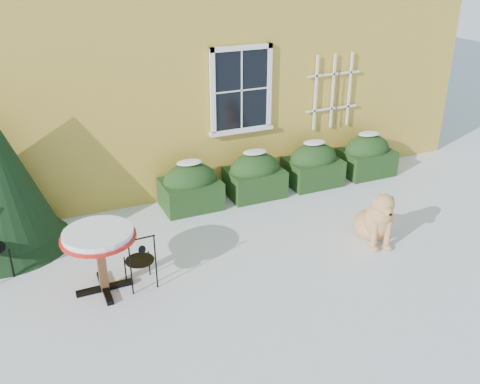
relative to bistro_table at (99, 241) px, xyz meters
name	(u,v)px	position (x,y,z in m)	size (l,w,h in m)	color
ground	(267,273)	(2.28, -0.55, -0.79)	(80.00, 80.00, 0.00)	white
house	(134,2)	(2.28, 6.45, 2.43)	(12.40, 8.40, 6.40)	gold
hedge_row	(285,170)	(3.93, 2.00, -0.38)	(4.95, 0.80, 0.91)	#183213
bistro_table	(99,241)	(0.00, 0.00, 0.00)	(1.02, 1.02, 0.94)	black
patio_chair_near	(140,260)	(0.51, -0.11, -0.36)	(0.41, 0.41, 0.85)	black
dog	(376,220)	(4.30, -0.43, -0.40)	(0.77, 1.03, 0.97)	tan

